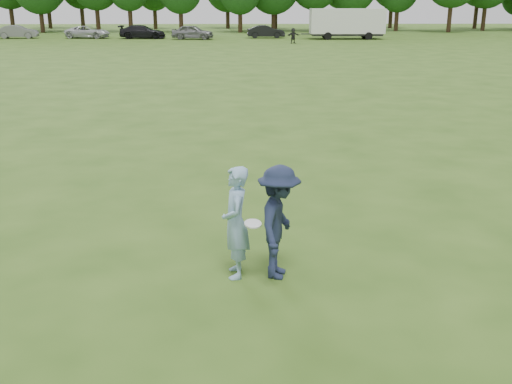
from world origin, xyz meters
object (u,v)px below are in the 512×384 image
car_f (266,32)px  cargo_trailer (347,22)px  car_c (88,32)px  thrower (236,222)px  player_far_d (293,36)px  car_d (142,32)px  defender (279,222)px  car_e (193,32)px  car_b (18,32)px

car_f → cargo_trailer: size_ratio=0.47×
car_c → cargo_trailer: (28.65, -1.94, 1.10)m
thrower → player_far_d: thrower is taller
car_c → car_d: car_d is taller
defender → thrower: bearing=100.8°
car_e → car_f: size_ratio=1.07×
car_b → car_c: car_b is taller
player_far_d → car_f: (-2.39, 8.52, -0.06)m
car_e → cargo_trailer: 16.82m
defender → car_c: defender is taller
defender → car_d: defender is taller
car_c → car_d: 6.26m
defender → car_e: 58.71m
car_c → cargo_trailer: cargo_trailer is taller
defender → car_b: bearing=36.7°
defender → player_far_d: (4.33, 51.96, -0.17)m
defender → cargo_trailer: 59.49m
car_c → thrower: bearing=-157.4°
player_far_d → car_e: 12.25m
player_far_d → car_d: size_ratio=0.30×
thrower → car_c: 62.84m
car_b → car_e: car_e is taller
player_far_d → car_b: player_far_d is taller
car_b → cargo_trailer: size_ratio=0.48×
defender → player_far_d: 52.14m
car_d → cargo_trailer: 22.50m
car_d → car_e: bearing=-101.7°
thrower → car_b: size_ratio=0.42×
thrower → car_d: (-11.07, 59.66, -0.18)m
defender → car_e: defender is taller
player_far_d → car_e: (-10.43, 6.44, 0.02)m
car_b → car_f: car_b is taller
car_e → car_d: bearing=84.6°
car_b → car_e: (19.59, -1.93, 0.05)m
defender → car_f: bearing=11.8°
defender → car_d: bearing=24.8°
car_c → car_f: 19.90m
car_e → player_far_d: bearing=-114.1°
defender → car_d: (-11.75, 59.70, -0.19)m
car_d → car_e: car_e is taller
defender → car_f: (1.94, 60.48, -0.23)m
thrower → car_e: 58.61m
car_c → car_d: (6.21, -0.76, 0.06)m
car_c → car_e: (11.87, -2.06, 0.09)m
defender → car_c: size_ratio=0.38×
car_c → car_d: size_ratio=0.97×
car_d → defender: bearing=-167.6°
car_e → cargo_trailer: size_ratio=0.50×
car_d → car_e: (5.65, -1.30, 0.04)m
thrower → car_b: 65.27m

